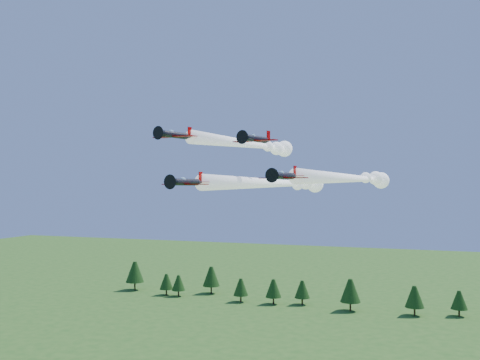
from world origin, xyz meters
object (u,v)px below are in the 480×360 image
(plane_lead, at_px, (278,183))
(plane_left, at_px, (252,144))
(plane_slot, at_px, (256,139))
(plane_right, at_px, (353,178))

(plane_lead, relative_size, plane_left, 1.23)
(plane_lead, height_order, plane_slot, plane_slot)
(plane_left, xyz_separation_m, plane_right, (20.87, 0.41, -7.23))
(plane_lead, bearing_deg, plane_left, 149.46)
(plane_left, distance_m, plane_slot, 19.72)
(plane_lead, bearing_deg, plane_right, 37.59)
(plane_right, bearing_deg, plane_left, -167.47)
(plane_left, relative_size, plane_slot, 4.70)
(plane_right, height_order, plane_slot, plane_slot)
(plane_lead, distance_m, plane_right, 15.07)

